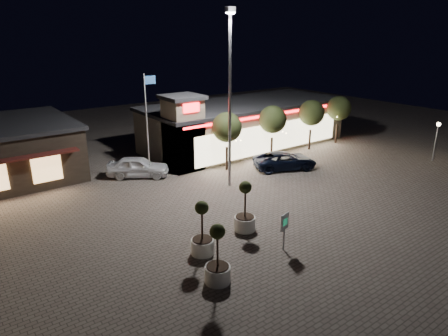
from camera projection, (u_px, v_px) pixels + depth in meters
ground at (287, 235)px, 22.51m from camera, size 90.00×90.00×0.00m
retail_building at (242, 124)px, 39.16m from camera, size 20.40×8.40×6.10m
floodlight_pole at (230, 90)px, 27.43m from camera, size 0.60×0.40×12.38m
flagpole at (148, 118)px, 29.77m from camera, size 0.95×0.10×8.00m
lamp_post_east at (437, 134)px, 34.49m from camera, size 0.36×0.36×3.48m
string_tree_a at (227, 127)px, 31.96m from camera, size 2.42×2.42×4.79m
string_tree_b at (273, 120)px, 34.78m from camera, size 2.42×2.42×4.79m
string_tree_c at (312, 113)px, 37.59m from camera, size 2.42×2.42×4.79m
string_tree_d at (339, 108)px, 39.84m from camera, size 2.42×2.42×4.79m
pickup_truck at (285, 160)px, 33.05m from camera, size 5.72×4.25×1.44m
white_sedan at (138, 167)px, 31.24m from camera, size 5.01×4.29×1.62m
planter_left at (202, 238)px, 20.33m from camera, size 1.19×1.19×2.93m
planter_mid at (218, 265)px, 18.00m from camera, size 1.19×1.19×2.91m
planter_right at (245, 215)px, 22.75m from camera, size 1.22×1.22×3.01m
valet_sign at (285, 225)px, 20.48m from camera, size 0.68×0.23×2.08m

